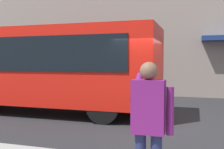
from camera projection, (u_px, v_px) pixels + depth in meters
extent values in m
plane|color=#232326|center=(159.00, 123.00, 8.09)|extent=(60.00, 60.00, 0.00)
cube|color=red|center=(36.00, 66.00, 9.83)|extent=(9.00, 2.50, 2.60)
cube|color=black|center=(14.00, 54.00, 8.61)|extent=(7.60, 0.06, 1.10)
cylinder|color=black|center=(122.00, 98.00, 10.05)|extent=(1.00, 0.28, 1.00)
cylinder|color=black|center=(103.00, 107.00, 7.95)|extent=(1.00, 0.28, 1.00)
cube|color=#6B1960|center=(149.00, 107.00, 3.28)|extent=(0.40, 0.24, 0.66)
sphere|color=brown|center=(149.00, 71.00, 3.26)|extent=(0.22, 0.22, 0.22)
cylinder|color=#6B1960|center=(170.00, 111.00, 3.21)|extent=(0.09, 0.09, 0.58)
cylinder|color=#6B1960|center=(137.00, 87.00, 3.48)|extent=(0.09, 0.48, 0.37)
cube|color=black|center=(145.00, 72.00, 3.58)|extent=(0.07, 0.01, 0.14)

